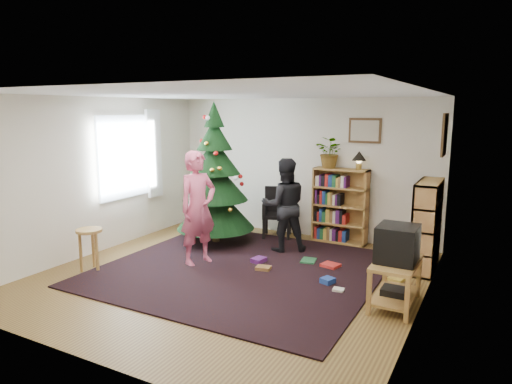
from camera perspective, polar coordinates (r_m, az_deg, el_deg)
The scene contains 23 objects.
floor at distance 6.51m, azimuth -3.14°, elevation -10.43°, with size 5.00×5.00×0.00m, color olive.
ceiling at distance 6.09m, azimuth -3.38°, elevation 12.15°, with size 5.00×5.00×0.00m, color white.
wall_back at distance 8.39m, azimuth 5.69°, elevation 3.04°, with size 5.00×0.02×2.50m, color silver.
wall_front at distance 4.30m, azimuth -20.96°, elevation -4.56°, with size 5.00×0.02×2.50m, color silver.
wall_left at distance 7.77m, azimuth -19.21°, elevation 1.94°, with size 0.02×5.00×2.50m, color silver.
wall_right at distance 5.34m, azimuth 20.31°, elevation -1.71°, with size 0.02×5.00×2.50m, color silver.
rug at distance 6.75m, azimuth -1.80°, elevation -9.57°, with size 3.80×3.60×0.02m, color black.
window_pane at distance 8.13m, azimuth -16.07°, elevation 4.24°, with size 0.04×1.20×1.40m, color silver.
curtain at distance 8.62m, azimuth -12.64°, elevation 4.71°, with size 0.06×0.35×1.60m, color white.
picture_back at distance 7.94m, azimuth 13.46°, elevation 7.48°, with size 0.55×0.03×0.42m.
picture_right at distance 6.99m, azimuth 22.52°, elevation 6.64°, with size 0.03×0.50×0.60m.
christmas_tree at distance 7.86m, azimuth -5.12°, elevation 0.84°, with size 1.35×1.35×2.44m.
bookshelf_back at distance 8.06m, azimuth 10.47°, elevation -1.59°, with size 0.95×0.30×1.30m.
bookshelf_right at distance 7.03m, azimuth 20.57°, elevation -3.84°, with size 0.30×0.95×1.30m.
tv_stand at distance 5.72m, azimuth 17.03°, elevation -10.43°, with size 0.48×0.86×0.55m.
crt_tv at distance 5.58m, azimuth 17.24°, elevation -6.17°, with size 0.46×0.49×0.43m.
armchair at distance 8.36m, azimuth 2.94°, elevation -2.28°, with size 0.64×0.65×0.90m.
stool at distance 7.00m, azimuth -20.10°, elevation -5.47°, with size 0.37×0.37×0.61m.
person_standing at distance 6.83m, azimuth -7.26°, elevation -2.02°, with size 0.62×0.41×1.71m, color #C54E6C.
person_by_chair at distance 7.42m, azimuth 3.56°, elevation -1.66°, with size 0.75×0.58×1.53m, color black.
potted_plant at distance 7.99m, azimuth 9.32°, elevation 4.91°, with size 0.49×0.42×0.54m, color gray.
table_lamp at distance 7.85m, azimuth 12.76°, elevation 4.27°, with size 0.24×0.24×0.31m.
floor_clutter at distance 6.62m, azimuth 7.52°, elevation -9.78°, with size 2.19×1.09×0.08m.
Camera 1 is at (3.18, -5.19, 2.30)m, focal length 32.00 mm.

